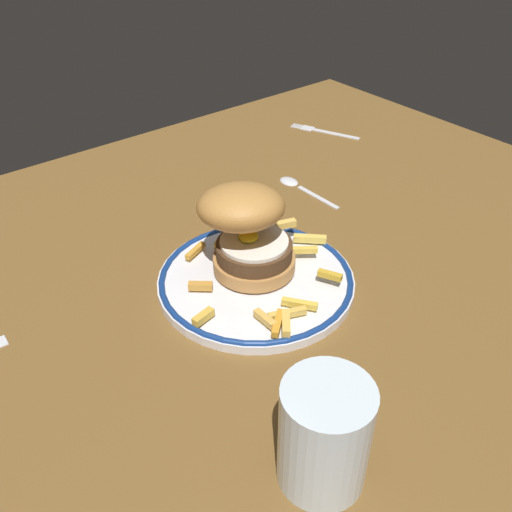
% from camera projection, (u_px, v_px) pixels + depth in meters
% --- Properties ---
extents(ground_plane, '(1.36, 1.02, 0.04)m').
position_uv_depth(ground_plane, '(236.00, 307.00, 0.73)').
color(ground_plane, brown).
extents(dinner_plate, '(0.25, 0.25, 0.02)m').
position_uv_depth(dinner_plate, '(256.00, 280.00, 0.73)').
color(dinner_plate, silver).
rests_on(dinner_plate, ground_plane).
extents(burger, '(0.15, 0.16, 0.13)m').
position_uv_depth(burger, '(246.00, 227.00, 0.70)').
color(burger, '#B77E42').
rests_on(burger, dinner_plate).
extents(fries_pile, '(0.24, 0.23, 0.03)m').
position_uv_depth(fries_pile, '(266.00, 271.00, 0.72)').
color(fries_pile, gold).
rests_on(fries_pile, dinner_plate).
extents(water_glass, '(0.08, 0.08, 0.11)m').
position_uv_depth(water_glass, '(324.00, 440.00, 0.48)').
color(water_glass, silver).
rests_on(water_glass, ground_plane).
extents(fork, '(0.07, 0.14, 0.00)m').
position_uv_depth(fork, '(323.00, 131.00, 1.13)').
color(fork, silver).
rests_on(fork, ground_plane).
extents(spoon, '(0.03, 0.13, 0.01)m').
position_uv_depth(spoon, '(295.00, 183.00, 0.95)').
color(spoon, silver).
rests_on(spoon, ground_plane).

